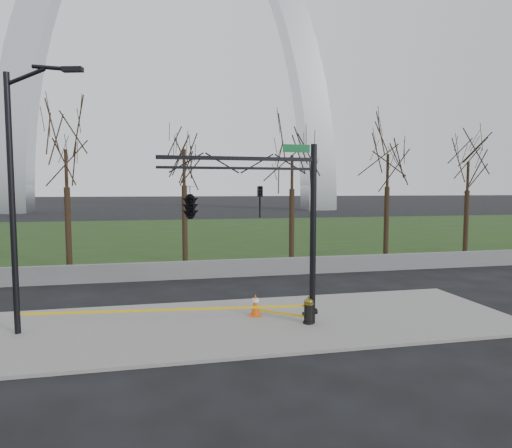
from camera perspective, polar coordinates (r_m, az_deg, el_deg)
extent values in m
plane|color=black|center=(15.16, -0.22, -12.89)|extent=(500.00, 500.00, 0.00)
cube|color=slate|center=(15.15, -0.22, -12.71)|extent=(18.00, 6.00, 0.10)
cube|color=#1F3011|center=(44.48, -8.28, -1.26)|extent=(120.00, 40.00, 0.06)
cube|color=#59595B|center=(22.72, -4.44, -5.82)|extent=(60.00, 0.30, 0.90)
cylinder|color=black|center=(15.00, 6.86, -12.60)|extent=(0.37, 0.37, 0.07)
cylinder|color=black|center=(14.91, 6.87, -11.52)|extent=(0.28, 0.28, 0.65)
cylinder|color=black|center=(15.00, 7.67, -11.22)|extent=(0.24, 0.20, 0.17)
cylinder|color=black|center=(14.84, 6.30, -11.51)|extent=(0.12, 0.12, 0.11)
cylinder|color=brown|center=(14.82, 6.89, -10.23)|extent=(0.33, 0.33, 0.07)
ellipsoid|color=brown|center=(14.80, 6.89, -9.98)|extent=(0.30, 0.30, 0.23)
cylinder|color=brown|center=(14.77, 6.89, -9.49)|extent=(0.07, 0.07, 0.09)
cube|color=#DA4E0B|center=(15.75, -0.08, -11.76)|extent=(0.49, 0.49, 0.04)
cone|color=#DA4E0B|center=(15.64, -0.08, -10.38)|extent=(0.31, 0.31, 0.74)
cylinder|color=white|center=(15.61, -0.08, -9.90)|extent=(0.24, 0.24, 0.11)
cylinder|color=black|center=(15.15, -29.17, 1.90)|extent=(0.18, 0.18, 8.00)
cylinder|color=black|center=(15.21, -27.93, 16.57)|extent=(1.25, 0.44, 0.56)
cylinder|color=black|center=(14.87, -25.00, 17.95)|extent=(1.20, 0.43, 0.22)
cube|color=black|center=(14.60, -22.80, 18.08)|extent=(0.64, 0.37, 0.14)
cylinder|color=black|center=(14.48, 7.43, -1.62)|extent=(0.20, 0.20, 6.00)
cube|color=black|center=(13.71, -2.33, 8.53)|extent=(5.00, 0.29, 0.12)
cube|color=black|center=(13.69, -2.33, 7.28)|extent=(5.00, 0.25, 0.08)
cube|color=#0C5926|center=(14.24, 5.28, 9.78)|extent=(0.90, 0.07, 0.25)
imported|color=black|center=(13.84, 0.53, 2.91)|extent=(0.17, 0.21, 1.00)
imported|color=black|center=(13.45, -8.58, 2.80)|extent=(0.61, 2.50, 1.00)
cube|color=#DFAC0B|center=(14.53, -11.38, -10.90)|extent=(9.13, 0.96, 0.08)
cube|color=#DFAC0B|center=(15.29, 3.31, -11.51)|extent=(1.54, 1.24, 0.08)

